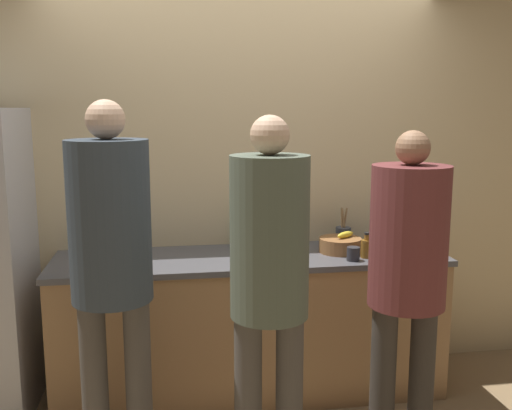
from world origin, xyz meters
The scene contains 11 objects.
wall_back centered at (0.00, 0.70, 1.30)m, with size 5.20×0.06×2.60m.
counter centered at (0.00, 0.38, 0.45)m, with size 2.39×0.68×0.89m.
person_left centered at (-0.77, -0.30, 1.12)m, with size 0.38×0.38×1.83m.
person_center centered at (-0.05, -0.55, 1.06)m, with size 0.36×0.36×1.76m.
person_right centered at (0.67, -0.42, 1.02)m, with size 0.38×0.38×1.68m.
fruit_bowl centered at (0.57, 0.35, 0.94)m, with size 0.27×0.27×0.13m.
utensil_crock centered at (0.65, 0.54, 0.96)m, with size 0.10×0.10×0.25m.
bottle_amber centered at (0.68, 0.20, 0.95)m, with size 0.07×0.07×0.16m.
bottle_clear centered at (-0.76, 0.33, 0.99)m, with size 0.08×0.08×0.25m.
cup_black centered at (0.58, 0.14, 0.93)m, with size 0.08×0.08×0.08m.
potted_plant centered at (0.04, 0.55, 1.01)m, with size 0.15×0.15×0.23m.
Camera 1 is at (-0.50, -3.01, 1.78)m, focal length 40.00 mm.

